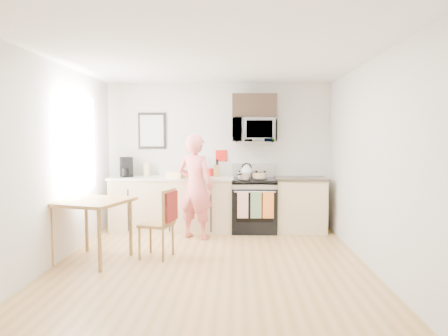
{
  "coord_description": "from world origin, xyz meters",
  "views": [
    {
      "loc": [
        0.34,
        -4.89,
        1.64
      ],
      "look_at": [
        0.14,
        1.0,
        1.18
      ],
      "focal_mm": 32.0,
      "sensor_mm": 36.0,
      "label": 1
    }
  ],
  "objects_px": {
    "range": "(254,206)",
    "dining_table": "(92,207)",
    "chair": "(165,214)",
    "cake": "(259,176)",
    "person": "(195,187)",
    "microwave": "(254,130)"
  },
  "relations": [
    {
      "from": "person",
      "to": "cake",
      "type": "xyz_separation_m",
      "value": [
        1.05,
        0.43,
        0.13
      ]
    },
    {
      "from": "chair",
      "to": "microwave",
      "type": "bearing_deg",
      "value": 66.86
    },
    {
      "from": "chair",
      "to": "cake",
      "type": "bearing_deg",
      "value": 61.59
    },
    {
      "from": "range",
      "to": "microwave",
      "type": "height_order",
      "value": "microwave"
    },
    {
      "from": "dining_table",
      "to": "chair",
      "type": "xyz_separation_m",
      "value": [
        0.95,
        0.13,
        -0.11
      ]
    },
    {
      "from": "range",
      "to": "cake",
      "type": "distance_m",
      "value": 0.55
    },
    {
      "from": "range",
      "to": "dining_table",
      "type": "distance_m",
      "value": 2.82
    },
    {
      "from": "person",
      "to": "dining_table",
      "type": "height_order",
      "value": "person"
    },
    {
      "from": "person",
      "to": "cake",
      "type": "bearing_deg",
      "value": -134.45
    },
    {
      "from": "microwave",
      "to": "chair",
      "type": "bearing_deg",
      "value": -126.14
    },
    {
      "from": "person",
      "to": "chair",
      "type": "bearing_deg",
      "value": 98.43
    },
    {
      "from": "range",
      "to": "chair",
      "type": "height_order",
      "value": "range"
    },
    {
      "from": "range",
      "to": "person",
      "type": "distance_m",
      "value": 1.17
    },
    {
      "from": "range",
      "to": "person",
      "type": "relative_size",
      "value": 0.69
    },
    {
      "from": "chair",
      "to": "person",
      "type": "bearing_deg",
      "value": 88.05
    },
    {
      "from": "microwave",
      "to": "cake",
      "type": "height_order",
      "value": "microwave"
    },
    {
      "from": "range",
      "to": "chair",
      "type": "distance_m",
      "value": 2.05
    },
    {
      "from": "range",
      "to": "dining_table",
      "type": "height_order",
      "value": "range"
    },
    {
      "from": "cake",
      "to": "person",
      "type": "bearing_deg",
      "value": -157.83
    },
    {
      "from": "person",
      "to": "dining_table",
      "type": "xyz_separation_m",
      "value": [
        -1.24,
        -1.22,
        -0.12
      ]
    },
    {
      "from": "chair",
      "to": "cake",
      "type": "height_order",
      "value": "cake"
    },
    {
      "from": "microwave",
      "to": "person",
      "type": "relative_size",
      "value": 0.45
    }
  ]
}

